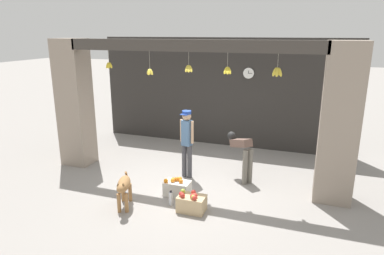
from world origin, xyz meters
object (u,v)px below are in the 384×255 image
at_px(worker_stooping, 242,151).
at_px(water_bottle, 171,198).
at_px(fruit_crate_apples, 191,203).
at_px(shopkeeper, 187,139).
at_px(wall_clock, 249,73).
at_px(fruit_crate_oranges, 177,188).
at_px(dog, 124,186).

height_order(worker_stooping, water_bottle, worker_stooping).
bearing_deg(fruit_crate_apples, shopkeeper, 113.27).
relative_size(worker_stooping, wall_clock, 3.27).
xyz_separation_m(fruit_crate_oranges, wall_clock, (0.75, 3.45, 1.98)).
relative_size(shopkeeper, worker_stooping, 1.52).
distance_m(fruit_crate_oranges, fruit_crate_apples, 0.72).
bearing_deg(shopkeeper, dog, 81.16).
distance_m(water_bottle, wall_clock, 4.42).
distance_m(fruit_crate_apples, water_bottle, 0.46).
distance_m(dog, wall_clock, 4.83).
bearing_deg(wall_clock, water_bottle, -100.35).
relative_size(worker_stooping, fruit_crate_apples, 2.03).
height_order(dog, fruit_crate_apples, dog).
bearing_deg(dog, worker_stooping, 116.47).
bearing_deg(shopkeeper, fruit_crate_apples, 124.32).
bearing_deg(fruit_crate_oranges, dog, -132.83).
distance_m(worker_stooping, wall_clock, 2.73).
height_order(shopkeeper, fruit_crate_apples, shopkeeper).
bearing_deg(water_bottle, worker_stooping, 56.70).
height_order(water_bottle, wall_clock, wall_clock).
bearing_deg(wall_clock, fruit_crate_apples, -93.68).
bearing_deg(worker_stooping, wall_clock, 50.52).
xyz_separation_m(shopkeeper, wall_clock, (0.87, 2.53, 1.23)).
bearing_deg(dog, shopkeeper, 139.54).
height_order(fruit_crate_oranges, wall_clock, wall_clock).
bearing_deg(wall_clock, worker_stooping, -81.57).
distance_m(dog, worker_stooping, 2.71).
xyz_separation_m(worker_stooping, fruit_crate_apples, (-0.59, -1.69, -0.51)).
bearing_deg(shopkeeper, water_bottle, 108.08).
bearing_deg(dog, water_bottle, 95.18).
bearing_deg(dog, wall_clock, 140.01).
distance_m(dog, shopkeeper, 1.90).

